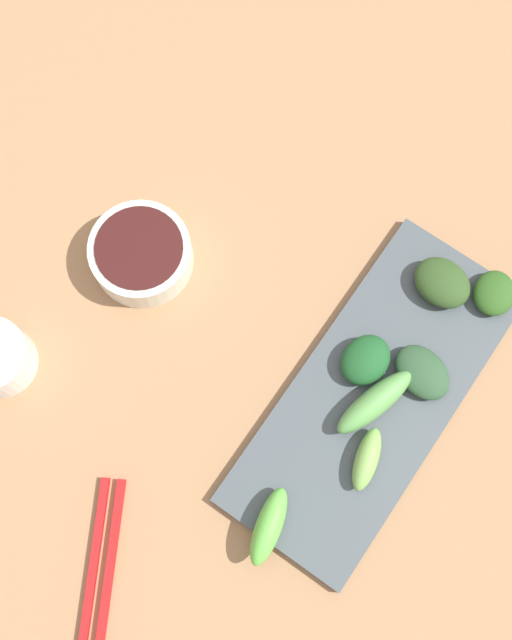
{
  "coord_description": "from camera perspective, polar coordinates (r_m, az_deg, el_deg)",
  "views": [
    {
      "loc": [
        0.11,
        -0.17,
        0.85
      ],
      "look_at": [
        -0.01,
        0.0,
        0.05
      ],
      "focal_mm": 45.68,
      "sensor_mm": 36.0,
      "label": 1
    }
  ],
  "objects": [
    {
      "name": "tabletop",
      "position": [
        0.86,
        0.43,
        -1.06
      ],
      "size": [
        2.1,
        2.1,
        0.02
      ],
      "primitive_type": "cube",
      "color": "#A07751",
      "rests_on": "ground"
    },
    {
      "name": "broccoli_stalk_2",
      "position": [
        0.8,
        0.9,
        -14.25
      ],
      "size": [
        0.04,
        0.08,
        0.03
      ],
      "primitive_type": "ellipsoid",
      "rotation": [
        0.0,
        0.0,
        0.25
      ],
      "color": "#5EBB44",
      "rests_on": "serving_plate"
    },
    {
      "name": "chopsticks",
      "position": [
        0.84,
        -11.05,
        -18.68
      ],
      "size": [
        0.13,
        0.21,
        0.01
      ],
      "rotation": [
        0.0,
        0.0,
        0.51
      ],
      "color": "red",
      "rests_on": "tabletop"
    },
    {
      "name": "broccoli_leafy_3",
      "position": [
        0.86,
        12.91,
        2.56
      ],
      "size": [
        0.07,
        0.06,
        0.03
      ],
      "primitive_type": "ellipsoid",
      "rotation": [
        0.0,
        0.0,
        -0.1
      ],
      "color": "#2D4B20",
      "rests_on": "serving_plate"
    },
    {
      "name": "broccoli_leafy_1",
      "position": [
        0.84,
        11.57,
        -3.62
      ],
      "size": [
        0.07,
        0.06,
        0.02
      ],
      "primitive_type": "ellipsoid",
      "rotation": [
        0.0,
        0.0,
        -0.27
      ],
      "color": "#2B4F30",
      "rests_on": "serving_plate"
    },
    {
      "name": "broccoli_leafy_0",
      "position": [
        0.87,
        16.35,
        1.82
      ],
      "size": [
        0.06,
        0.06,
        0.02
      ],
      "primitive_type": "ellipsoid",
      "rotation": [
        0.0,
        0.0,
        0.31
      ],
      "color": "#2B571D",
      "rests_on": "serving_plate"
    },
    {
      "name": "broccoli_stalk_5",
      "position": [
        0.82,
        8.17,
        -5.92
      ],
      "size": [
        0.05,
        0.1,
        0.03
      ],
      "primitive_type": "ellipsoid",
      "rotation": [
        0.0,
        0.0,
        -0.29
      ],
      "color": "#5C9F4E",
      "rests_on": "serving_plate"
    },
    {
      "name": "sauce_bowl",
      "position": [
        0.86,
        -8.05,
        4.61
      ],
      "size": [
        0.11,
        0.11,
        0.04
      ],
      "color": "silver",
      "rests_on": "tabletop"
    },
    {
      "name": "broccoli_stalk_4",
      "position": [
        0.81,
        7.77,
        -9.64
      ],
      "size": [
        0.04,
        0.07,
        0.02
      ],
      "primitive_type": "ellipsoid",
      "rotation": [
        0.0,
        0.0,
        0.28
      ],
      "color": "#77AE50",
      "rests_on": "serving_plate"
    },
    {
      "name": "broccoli_leafy_6",
      "position": [
        0.83,
        7.68,
        -2.79
      ],
      "size": [
        0.05,
        0.06,
        0.03
      ],
      "primitive_type": "ellipsoid",
      "rotation": [
        0.0,
        0.0,
        -0.11
      ],
      "color": "#1B5325",
      "rests_on": "serving_plate"
    },
    {
      "name": "serving_plate",
      "position": [
        0.84,
        8.25,
        -5.28
      ],
      "size": [
        0.15,
        0.36,
        0.01
      ],
      "primitive_type": "cube",
      "color": "#454F54",
      "rests_on": "tabletop"
    }
  ]
}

